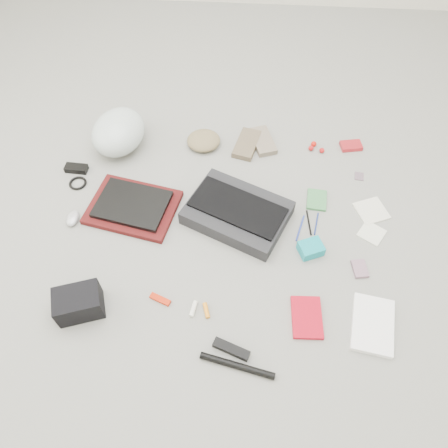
# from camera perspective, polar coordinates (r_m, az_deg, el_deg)

# --- Properties ---
(ground_plane) EXTENTS (4.00, 4.00, 0.00)m
(ground_plane) POSITION_cam_1_polar(r_m,az_deg,el_deg) (2.01, -0.00, -0.82)
(ground_plane) COLOR gray
(messenger_bag) EXTENTS (0.54, 0.47, 0.07)m
(messenger_bag) POSITION_cam_1_polar(r_m,az_deg,el_deg) (2.02, 1.75, 1.48)
(messenger_bag) COLOR #232327
(messenger_bag) RESTS_ON ground_plane
(bag_flap) EXTENTS (0.47, 0.35, 0.01)m
(bag_flap) POSITION_cam_1_polar(r_m,az_deg,el_deg) (1.99, 1.78, 2.22)
(bag_flap) COLOR black
(bag_flap) RESTS_ON messenger_bag
(laptop_sleeve) EXTENTS (0.46, 0.38, 0.03)m
(laptop_sleeve) POSITION_cam_1_polar(r_m,az_deg,el_deg) (2.12, -11.79, 2.14)
(laptop_sleeve) COLOR #4C0F0F
(laptop_sleeve) RESTS_ON ground_plane
(laptop) EXTENTS (0.37, 0.30, 0.02)m
(laptop) POSITION_cam_1_polar(r_m,az_deg,el_deg) (2.10, -11.90, 2.55)
(laptop) COLOR black
(laptop) RESTS_ON laptop_sleeve
(bike_helmet) EXTENTS (0.33, 0.37, 0.19)m
(bike_helmet) POSITION_cam_1_polar(r_m,az_deg,el_deg) (2.36, -13.62, 11.60)
(bike_helmet) COLOR silver
(bike_helmet) RESTS_ON ground_plane
(beanie) EXTENTS (0.20, 0.19, 0.06)m
(beanie) POSITION_cam_1_polar(r_m,az_deg,el_deg) (2.35, -2.68, 10.84)
(beanie) COLOR olive
(beanie) RESTS_ON ground_plane
(mitten_left) EXTENTS (0.15, 0.23, 0.03)m
(mitten_left) POSITION_cam_1_polar(r_m,az_deg,el_deg) (2.35, 3.00, 10.38)
(mitten_left) COLOR brown
(mitten_left) RESTS_ON ground_plane
(mitten_right) EXTENTS (0.16, 0.22, 0.03)m
(mitten_right) POSITION_cam_1_polar(r_m,az_deg,el_deg) (2.38, 5.08, 10.75)
(mitten_right) COLOR gray
(mitten_right) RESTS_ON ground_plane
(power_brick) EXTENTS (0.11, 0.06, 0.03)m
(power_brick) POSITION_cam_1_polar(r_m,az_deg,el_deg) (2.35, -18.73, 6.89)
(power_brick) COLOR black
(power_brick) RESTS_ON ground_plane
(cable_coil) EXTENTS (0.10, 0.10, 0.01)m
(cable_coil) POSITION_cam_1_polar(r_m,az_deg,el_deg) (2.30, -18.56, 5.08)
(cable_coil) COLOR black
(cable_coil) RESTS_ON ground_plane
(mouse) EXTENTS (0.06, 0.09, 0.03)m
(mouse) POSITION_cam_1_polar(r_m,az_deg,el_deg) (2.15, -19.15, 0.71)
(mouse) COLOR #A9AAB2
(mouse) RESTS_ON ground_plane
(camera_bag) EXTENTS (0.21, 0.18, 0.12)m
(camera_bag) POSITION_cam_1_polar(r_m,az_deg,el_deg) (1.86, -18.45, -9.78)
(camera_bag) COLOR black
(camera_bag) RESTS_ON ground_plane
(multitool) EXTENTS (0.09, 0.06, 0.01)m
(multitool) POSITION_cam_1_polar(r_m,az_deg,el_deg) (1.85, -8.33, -9.71)
(multitool) COLOR #BC1E03
(multitool) RESTS_ON ground_plane
(toiletry_tube_white) EXTENTS (0.03, 0.07, 0.02)m
(toiletry_tube_white) POSITION_cam_1_polar(r_m,az_deg,el_deg) (1.81, -4.02, -10.98)
(toiletry_tube_white) COLOR white
(toiletry_tube_white) RESTS_ON ground_plane
(toiletry_tube_orange) EXTENTS (0.04, 0.07, 0.02)m
(toiletry_tube_orange) POSITION_cam_1_polar(r_m,az_deg,el_deg) (1.81, -2.33, -11.21)
(toiletry_tube_orange) COLOR orange
(toiletry_tube_orange) RESTS_ON ground_plane
(u_lock) EXTENTS (0.15, 0.08, 0.03)m
(u_lock) POSITION_cam_1_polar(r_m,az_deg,el_deg) (1.74, 0.96, -16.03)
(u_lock) COLOR black
(u_lock) RESTS_ON ground_plane
(bike_pump) EXTENTS (0.29, 0.09, 0.03)m
(bike_pump) POSITION_cam_1_polar(r_m,az_deg,el_deg) (1.72, 1.73, -18.02)
(bike_pump) COLOR black
(bike_pump) RESTS_ON ground_plane
(book_red) EXTENTS (0.13, 0.18, 0.02)m
(book_red) POSITION_cam_1_polar(r_m,az_deg,el_deg) (1.83, 10.76, -11.89)
(book_red) COLOR red
(book_red) RESTS_ON ground_plane
(book_white) EXTENTS (0.20, 0.26, 0.03)m
(book_white) POSITION_cam_1_polar(r_m,az_deg,el_deg) (1.88, 18.84, -12.35)
(book_white) COLOR white
(book_white) RESTS_ON ground_plane
(notepad) EXTENTS (0.10, 0.13, 0.01)m
(notepad) POSITION_cam_1_polar(r_m,az_deg,el_deg) (2.16, 12.01, 3.10)
(notepad) COLOR #3C7D45
(notepad) RESTS_ON ground_plane
(pen_blue) EXTENTS (0.05, 0.14, 0.01)m
(pen_blue) POSITION_cam_1_polar(r_m,az_deg,el_deg) (2.04, 9.93, -0.51)
(pen_blue) COLOR #2B3D9D
(pen_blue) RESTS_ON ground_plane
(pen_black) EXTENTS (0.02, 0.14, 0.01)m
(pen_black) POSITION_cam_1_polar(r_m,az_deg,el_deg) (2.07, 11.03, 0.18)
(pen_black) COLOR black
(pen_black) RESTS_ON ground_plane
(pen_navy) EXTENTS (0.03, 0.13, 0.01)m
(pen_navy) POSITION_cam_1_polar(r_m,az_deg,el_deg) (2.07, 11.97, 0.03)
(pen_navy) COLOR navy
(pen_navy) RESTS_ON ground_plane
(accordion_wallet) EXTENTS (0.13, 0.11, 0.05)m
(accordion_wallet) POSITION_cam_1_polar(r_m,az_deg,el_deg) (1.97, 11.27, -3.16)
(accordion_wallet) COLOR #0D9AA8
(accordion_wallet) RESTS_ON ground_plane
(card_deck) EXTENTS (0.07, 0.09, 0.02)m
(card_deck) POSITION_cam_1_polar(r_m,az_deg,el_deg) (1.98, 17.31, -5.60)
(card_deck) COLOR gray
(card_deck) RESTS_ON ground_plane
(napkin_top) EXTENTS (0.18, 0.18, 0.01)m
(napkin_top) POSITION_cam_1_polar(r_m,az_deg,el_deg) (2.19, 18.70, 1.64)
(napkin_top) COLOR silver
(napkin_top) RESTS_ON ground_plane
(napkin_bottom) EXTENTS (0.14, 0.14, 0.01)m
(napkin_bottom) POSITION_cam_1_polar(r_m,az_deg,el_deg) (2.11, 18.73, -1.13)
(napkin_bottom) COLOR silver
(napkin_bottom) RESTS_ON ground_plane
(lollipop_a) EXTENTS (0.03, 0.03, 0.03)m
(lollipop_a) POSITION_cam_1_polar(r_m,az_deg,el_deg) (2.38, 11.30, 9.70)
(lollipop_a) COLOR red
(lollipop_a) RESTS_ON ground_plane
(lollipop_b) EXTENTS (0.03, 0.03, 0.03)m
(lollipop_b) POSITION_cam_1_polar(r_m,az_deg,el_deg) (2.40, 11.64, 10.20)
(lollipop_b) COLOR red
(lollipop_b) RESTS_ON ground_plane
(lollipop_c) EXTENTS (0.03, 0.03, 0.03)m
(lollipop_c) POSITION_cam_1_polar(r_m,az_deg,el_deg) (2.38, 12.67, 9.35)
(lollipop_c) COLOR red
(lollipop_c) RESTS_ON ground_plane
(altoids_tin) EXTENTS (0.12, 0.09, 0.02)m
(altoids_tin) POSITION_cam_1_polar(r_m,az_deg,el_deg) (2.44, 16.26, 9.79)
(altoids_tin) COLOR #AC1C24
(altoids_tin) RESTS_ON ground_plane
(stamp_sheet) EXTENTS (0.05, 0.06, 0.00)m
(stamp_sheet) POSITION_cam_1_polar(r_m,az_deg,el_deg) (2.32, 17.24, 5.97)
(stamp_sheet) COLOR slate
(stamp_sheet) RESTS_ON ground_plane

